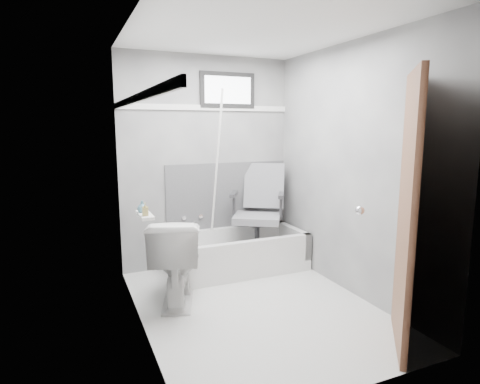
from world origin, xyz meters
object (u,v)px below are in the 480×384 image
soap_bottle_a (145,209)px  soap_bottle_b (142,207)px  bathtub (238,252)px  office_chair (257,211)px  door (469,219)px  toilet (176,260)px

soap_bottle_a → soap_bottle_b: soap_bottle_a is taller
bathtub → office_chair: 0.51m
door → soap_bottle_b: bearing=142.0°
door → soap_bottle_b: size_ratio=19.34×
toilet → bathtub: bearing=-129.6°
office_chair → soap_bottle_b: bearing=-120.6°
soap_bottle_b → bathtub: bearing=31.3°
door → soap_bottle_a: 2.35m
soap_bottle_a → soap_bottle_b: 0.14m
door → toilet: bearing=133.5°
bathtub → soap_bottle_a: 1.63m
bathtub → door: size_ratio=0.75×
bathtub → soap_bottle_a: size_ratio=14.46×
bathtub → soap_bottle_b: soap_bottle_b is taller
soap_bottle_b → office_chair: bearing=27.9°
toilet → door: door is taller
soap_bottle_a → soap_bottle_b: (0.00, 0.14, -0.01)m
door → bathtub: bearing=108.7°
bathtub → soap_bottle_b: 1.56m
office_chair → door: bearing=-46.1°
office_chair → soap_bottle_a: 1.71m
door → soap_bottle_b: door is taller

